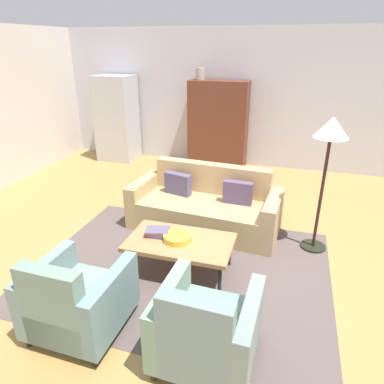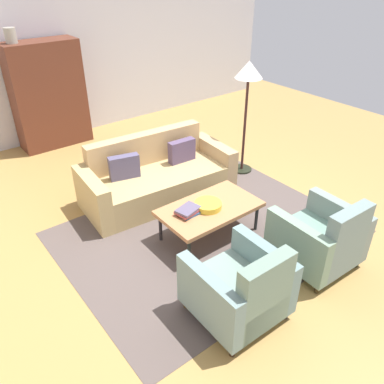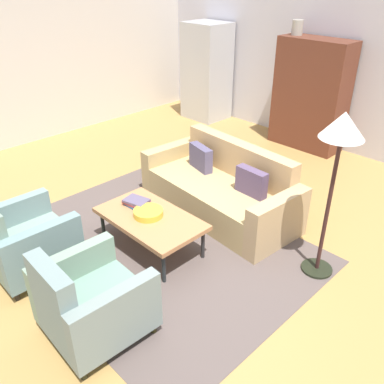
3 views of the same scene
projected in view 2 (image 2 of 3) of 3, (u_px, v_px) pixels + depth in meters
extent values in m
plane|color=#AB8447|center=(216.00, 212.00, 5.30)|extent=(10.59, 10.59, 0.00)
cube|color=silver|center=(80.00, 55.00, 7.16)|extent=(8.82, 0.12, 2.80)
cube|color=#594C48|center=(206.00, 232.00, 4.90)|extent=(3.40, 2.60, 0.01)
cube|color=tan|center=(159.00, 185.00, 5.50)|extent=(1.80, 1.03, 0.42)
cube|color=tan|center=(146.00, 161.00, 5.64)|extent=(1.75, 0.32, 0.86)
cube|color=tan|center=(214.00, 161.00, 5.90)|extent=(0.25, 0.91, 0.62)
cube|color=tan|center=(93.00, 199.00, 4.99)|extent=(0.25, 0.91, 0.62)
cube|color=#564562|center=(182.00, 151.00, 5.59)|extent=(0.40, 0.14, 0.32)
cube|color=#534C6B|center=(124.00, 167.00, 5.16)|extent=(0.42, 0.21, 0.32)
cylinder|color=black|center=(160.00, 228.00, 4.68)|extent=(0.04, 0.04, 0.36)
cylinder|color=#252423|center=(226.00, 199.00, 5.24)|extent=(0.04, 0.04, 0.36)
cylinder|color=black|center=(189.00, 252.00, 4.30)|extent=(0.04, 0.04, 0.36)
cylinder|color=#202527|center=(256.00, 218.00, 4.86)|extent=(0.04, 0.04, 0.36)
cube|color=#B7794B|center=(210.00, 208.00, 4.66)|extent=(1.20, 0.70, 0.05)
cylinder|color=#382911|center=(186.00, 303.00, 3.84)|extent=(0.05, 0.05, 0.10)
cylinder|color=#331A1D|center=(237.00, 274.00, 4.19)|extent=(0.05, 0.05, 0.10)
cylinder|color=black|center=(232.00, 351.00, 3.38)|extent=(0.05, 0.05, 0.10)
cylinder|color=black|center=(285.00, 314.00, 3.72)|extent=(0.05, 0.05, 0.10)
cube|color=gray|center=(236.00, 294.00, 3.68)|extent=(0.58, 0.81, 0.30)
cube|color=gray|center=(264.00, 296.00, 3.33)|extent=(0.56, 0.15, 0.78)
cube|color=gray|center=(208.00, 300.00, 3.44)|extent=(0.14, 0.80, 0.56)
cube|color=slate|center=(263.00, 268.00, 3.78)|extent=(0.14, 0.80, 0.56)
cylinder|color=#342912|center=(269.00, 253.00, 4.48)|extent=(0.05, 0.05, 0.10)
cylinder|color=#2D2A11|center=(309.00, 232.00, 4.82)|extent=(0.05, 0.05, 0.10)
cylinder|color=#382B15|center=(317.00, 289.00, 4.01)|extent=(0.05, 0.05, 0.10)
cylinder|color=#2B2D19|center=(357.00, 262.00, 4.35)|extent=(0.05, 0.05, 0.10)
cube|color=gray|center=(315.00, 244.00, 4.31)|extent=(0.59, 0.82, 0.30)
cube|color=gray|center=(345.00, 242.00, 3.96)|extent=(0.57, 0.16, 0.78)
cube|color=gray|center=(296.00, 246.00, 4.07)|extent=(0.15, 0.80, 0.56)
cube|color=gray|center=(337.00, 224.00, 4.41)|extent=(0.15, 0.80, 0.56)
cylinder|color=gold|center=(208.00, 205.00, 4.61)|extent=(0.32, 0.32, 0.07)
cube|color=#305486|center=(188.00, 213.00, 4.52)|extent=(0.23, 0.20, 0.02)
cube|color=#91383C|center=(188.00, 211.00, 4.51)|extent=(0.31, 0.23, 0.02)
cube|color=#5B516B|center=(188.00, 209.00, 4.49)|extent=(0.31, 0.25, 0.03)
cube|color=brown|center=(49.00, 95.00, 6.75)|extent=(1.20, 0.50, 1.80)
cube|color=#473215|center=(26.00, 95.00, 6.77)|extent=(0.56, 0.01, 1.51)
cube|color=#482C13|center=(60.00, 89.00, 7.08)|extent=(0.56, 0.01, 1.51)
cylinder|color=#A8A596|center=(10.00, 35.00, 6.01)|extent=(0.18, 0.18, 0.23)
cylinder|color=black|center=(242.00, 169.00, 6.31)|extent=(0.32, 0.32, 0.03)
cylinder|color=#341C1B|center=(245.00, 126.00, 5.93)|extent=(0.04, 0.04, 1.45)
cone|color=silver|center=(249.00, 69.00, 5.49)|extent=(0.40, 0.40, 0.24)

